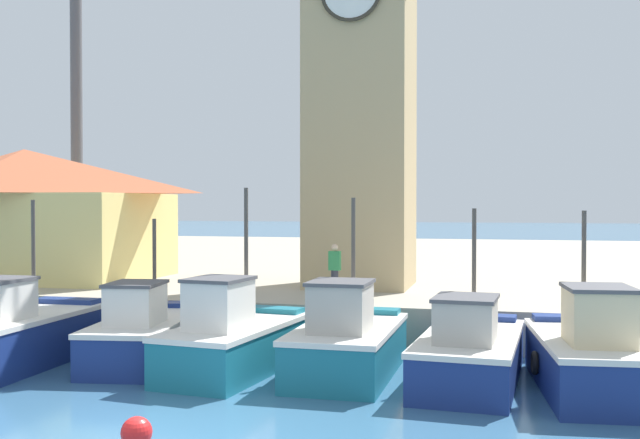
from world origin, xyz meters
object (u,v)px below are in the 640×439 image
object	(u,v)px
fishing_boat_center	(234,340)
dock_worker_near_tower	(335,270)
fishing_boat_mid_left	(146,334)
fishing_boat_left_inner	(18,334)
fishing_boat_right_outer	(590,356)
port_crane_near	(78,108)
clock_tower	(361,60)
mooring_buoy	(136,432)
warehouse_left	(25,212)
fishing_boat_mid_right	(347,343)
fishing_boat_right_inner	(470,352)

from	to	relation	value
fishing_boat_center	dock_worker_near_tower	bearing A→B (deg)	74.50
dock_worker_near_tower	fishing_boat_mid_left	bearing A→B (deg)	-132.72
fishing_boat_left_inner	fishing_boat_right_outer	distance (m)	13.36
fishing_boat_mid_left	port_crane_near	world-z (taller)	port_crane_near
clock_tower	port_crane_near	world-z (taller)	port_crane_near
port_crane_near	mooring_buoy	world-z (taller)	port_crane_near
clock_tower	warehouse_left	bearing A→B (deg)	-179.29
fishing_boat_mid_left	warehouse_left	distance (m)	12.15
fishing_boat_mid_right	fishing_boat_right_inner	xyz separation A→B (m)	(2.80, -0.08, -0.07)
fishing_boat_mid_right	fishing_boat_right_inner	distance (m)	2.80
warehouse_left	dock_worker_near_tower	size ratio (longest dim) A/B	6.35
clock_tower	fishing_boat_mid_left	bearing A→B (deg)	-117.03
fishing_boat_right_outer	mooring_buoy	distance (m)	9.37
dock_worker_near_tower	mooring_buoy	bearing A→B (deg)	-95.41
fishing_boat_left_inner	warehouse_left	bearing A→B (deg)	124.43
fishing_boat_center	fishing_boat_left_inner	bearing A→B (deg)	-174.40
fishing_boat_right_inner	fishing_boat_right_outer	distance (m)	2.50
fishing_boat_right_inner	dock_worker_near_tower	world-z (taller)	fishing_boat_right_inner
fishing_boat_right_inner	fishing_boat_right_outer	xyz separation A→B (m)	(2.48, -0.30, 0.09)
fishing_boat_center	fishing_boat_right_inner	xyz separation A→B (m)	(5.44, 0.31, -0.08)
fishing_boat_center	fishing_boat_mid_right	bearing A→B (deg)	8.32
fishing_boat_left_inner	fishing_boat_center	xyz separation A→B (m)	(5.43, 0.53, -0.01)
clock_tower	fishing_boat_mid_right	bearing A→B (deg)	-81.53
warehouse_left	port_crane_near	xyz separation A→B (m)	(-2.21, 7.32, 4.92)
fishing_boat_center	warehouse_left	distance (m)	14.47
fishing_boat_center	clock_tower	distance (m)	11.80
port_crane_near	fishing_boat_center	bearing A→B (deg)	-48.77
fishing_boat_right_inner	mooring_buoy	world-z (taller)	fishing_boat_right_inner
fishing_boat_right_outer	port_crane_near	xyz separation A→B (m)	(-21.62, 15.62, 7.81)
fishing_boat_mid_left	dock_worker_near_tower	size ratio (longest dim) A/B	3.16
mooring_buoy	fishing_boat_right_outer	bearing A→B (deg)	36.09
fishing_boat_left_inner	fishing_boat_mid_right	distance (m)	8.13
fishing_boat_right_inner	port_crane_near	size ratio (longest dim) A/B	0.28
fishing_boat_mid_left	fishing_boat_right_inner	distance (m)	8.01
fishing_boat_center	clock_tower	size ratio (longest dim) A/B	0.30
fishing_boat_mid_right	warehouse_left	world-z (taller)	warehouse_left
fishing_boat_left_inner	fishing_boat_right_inner	world-z (taller)	fishing_boat_left_inner
fishing_boat_mid_right	clock_tower	distance (m)	11.50
port_crane_near	warehouse_left	bearing A→B (deg)	-73.20
warehouse_left	port_crane_near	size ratio (longest dim) A/B	0.54
fishing_boat_mid_left	dock_worker_near_tower	distance (m)	5.91
port_crane_near	fishing_boat_right_outer	bearing A→B (deg)	-35.84
warehouse_left	dock_worker_near_tower	xyz separation A→B (m)	(12.83, -3.46, -1.65)
fishing_boat_right_inner	warehouse_left	size ratio (longest dim) A/B	0.51
dock_worker_near_tower	port_crane_near	bearing A→B (deg)	144.36
fishing_boat_right_inner	fishing_boat_right_outer	world-z (taller)	fishing_boat_right_inner
fishing_boat_right_outer	dock_worker_near_tower	xyz separation A→B (m)	(-6.58, 4.83, 1.24)
fishing_boat_left_inner	fishing_boat_center	size ratio (longest dim) A/B	1.00
fishing_boat_mid_right	fishing_boat_left_inner	bearing A→B (deg)	-173.50
fishing_boat_mid_right	mooring_buoy	world-z (taller)	fishing_boat_mid_right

